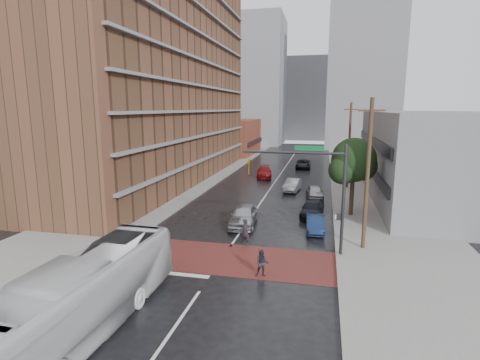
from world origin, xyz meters
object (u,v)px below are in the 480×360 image
at_px(suv_travel, 303,164).
at_px(car_parked_far, 315,192).
at_px(car_parked_mid, 312,209).
at_px(car_parked_near, 315,224).
at_px(pedestrian_b, 262,263).
at_px(car_travel_a, 243,215).
at_px(transit_bus, 83,296).
at_px(car_travel_c, 264,172).
at_px(pedestrian_a, 245,233).
at_px(car_travel_b, 292,185).

height_order(suv_travel, car_parked_far, suv_travel).
bearing_deg(car_parked_mid, car_parked_near, -81.00).
bearing_deg(pedestrian_b, car_travel_a, 102.70).
height_order(transit_bus, car_travel_a, transit_bus).
xyz_separation_m(car_travel_c, car_parked_far, (7.10, -10.92, -0.05)).
bearing_deg(car_travel_c, suv_travel, 53.82).
bearing_deg(car_travel_c, car_parked_near, -79.80).
bearing_deg(car_parked_far, pedestrian_a, -115.11).
height_order(car_parked_near, car_parked_mid, car_parked_mid).
relative_size(pedestrian_b, car_parked_far, 0.39).
xyz_separation_m(pedestrian_a, pedestrian_b, (1.91, -4.50, -0.17)).
bearing_deg(car_parked_far, car_parked_near, -97.63).
distance_m(pedestrian_b, car_travel_c, 30.91).
bearing_deg(car_travel_c, pedestrian_a, -92.31).
height_order(car_travel_b, car_parked_far, car_travel_b).
height_order(transit_bus, car_travel_b, transit_bus).
relative_size(car_parked_near, car_parked_mid, 0.83).
distance_m(car_travel_b, car_parked_far, 4.01).
xyz_separation_m(car_travel_b, car_parked_mid, (2.57, -9.86, -0.05)).
bearing_deg(car_travel_b, car_parked_near, -71.89).
xyz_separation_m(transit_bus, pedestrian_a, (4.51, 11.40, -0.68)).
xyz_separation_m(car_travel_b, car_travel_c, (-4.53, 7.85, 0.01)).
relative_size(car_travel_a, car_parked_far, 1.27).
height_order(car_travel_c, car_parked_far, car_travel_c).
distance_m(car_travel_c, car_parked_near, 23.14).
bearing_deg(car_travel_a, pedestrian_a, -80.34).
xyz_separation_m(pedestrian_b, car_travel_c, (-4.77, 30.54, -0.06)).
distance_m(transit_bus, car_travel_a, 16.14).
bearing_deg(car_parked_mid, car_travel_a, -138.93).
bearing_deg(car_travel_c, transit_bus, -101.09).
distance_m(car_travel_b, suv_travel, 16.98).
relative_size(pedestrian_a, pedestrian_b, 1.22).
xyz_separation_m(car_travel_c, suv_travel, (4.77, 9.13, -0.04)).
height_order(car_travel_c, car_parked_near, car_travel_c).
bearing_deg(suv_travel, pedestrian_a, -94.07).
distance_m(pedestrian_a, car_parked_near, 6.19).
relative_size(car_travel_c, car_parked_far, 1.25).
xyz_separation_m(pedestrian_b, suv_travel, (0.01, 39.67, -0.09)).
bearing_deg(car_travel_c, car_parked_mid, -76.71).
relative_size(car_travel_c, car_parked_mid, 1.09).
distance_m(car_travel_a, car_travel_b, 14.11).
bearing_deg(car_travel_a, pedestrian_b, -75.59).
bearing_deg(transit_bus, car_parked_far, 73.11).
bearing_deg(pedestrian_a, transit_bus, -99.59).
bearing_deg(car_travel_b, car_travel_a, -94.86).
bearing_deg(car_travel_c, pedestrian_b, -89.70).
bearing_deg(pedestrian_a, suv_travel, 98.85).
bearing_deg(suv_travel, car_travel_c, -118.56).
distance_m(suv_travel, car_parked_mid, 26.94).
height_order(pedestrian_b, car_parked_far, pedestrian_b).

